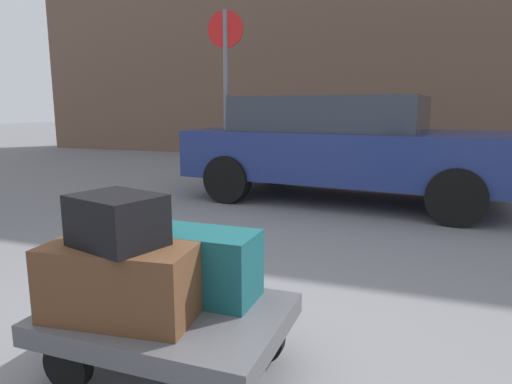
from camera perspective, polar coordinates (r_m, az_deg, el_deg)
The scene contains 8 objects.
ground_plane at distance 2.42m, azimuth -10.64°, elevation -21.44°, with size 60.00×60.00×0.00m, color slate.
luggage_cart at distance 2.29m, azimuth -10.87°, elevation -15.77°, with size 1.10×0.78×0.34m.
duffel_bag_brown_front_right at distance 2.16m, azimuth -16.60°, elevation -10.67°, with size 0.67×0.35×0.34m, color #51331E.
duffel_bag_teal_rear_right at distance 2.32m, azimuth -7.74°, elevation -8.86°, with size 0.63×0.30×0.34m, color #144C51.
duffel_bag_black_topmost_pile at distance 2.08m, azimuth -17.01°, elevation -3.40°, with size 0.38×0.29×0.23m, color black.
parked_car at distance 6.38m, azimuth 10.96°, elevation 5.74°, with size 4.45×2.24×1.42m.
bollard_kerb_near at distance 8.85m, azimuth 26.77°, elevation 3.02°, with size 0.20×0.20×0.57m, color #383838.
no_parking_sign at distance 6.49m, azimuth -3.79°, elevation 13.23°, with size 0.50×0.08×2.57m.
Camera 1 is at (1.09, -1.75, 1.28)m, focal length 31.92 mm.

